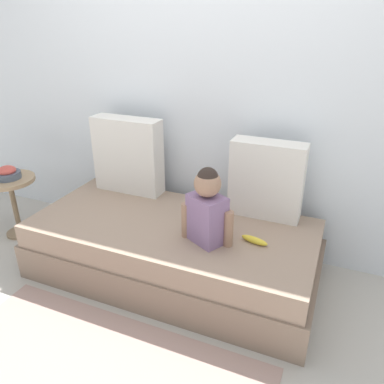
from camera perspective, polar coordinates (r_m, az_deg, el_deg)
ground_plane at (r=2.70m, az=-2.83°, el=-12.17°), size 12.00×12.00×0.00m
back_wall at (r=2.72m, az=2.06°, el=15.92°), size 5.11×0.10×2.40m
couch at (r=2.58m, az=-2.93°, el=-8.65°), size 1.91×0.90×0.40m
throw_pillow_left at (r=2.87m, az=-9.64°, el=5.49°), size 0.52×0.16×0.57m
throw_pillow_right at (r=2.51m, az=11.21°, el=1.83°), size 0.48×0.16×0.52m
toddler at (r=2.18m, az=2.31°, el=-2.32°), size 0.33×0.24×0.47m
banana at (r=2.29m, az=9.45°, el=-7.21°), size 0.18×0.08×0.04m
side_table at (r=3.28m, az=-25.68°, el=0.04°), size 0.39×0.39×0.50m
fruit_bowl at (r=3.22m, az=-26.19°, el=2.56°), size 0.19×0.19×0.10m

